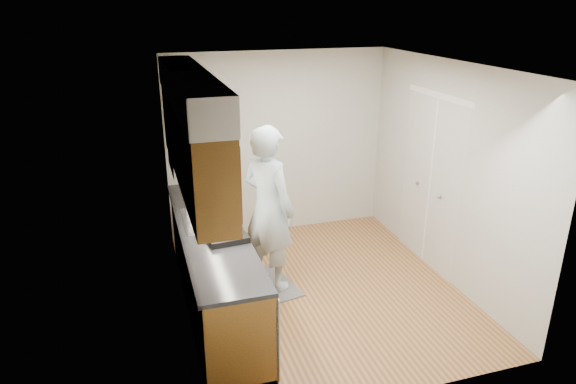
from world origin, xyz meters
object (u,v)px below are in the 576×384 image
(steel_can, at_px, (214,193))
(soap_bottle_b, at_px, (201,189))
(person, at_px, (268,198))
(dish_rack, at_px, (227,237))
(soda_can, at_px, (219,202))
(soap_bottle_a, at_px, (202,194))
(soap_bottle_c, at_px, (210,190))

(steel_can, bearing_deg, soap_bottle_b, 150.20)
(person, xyz_separation_m, dish_rack, (-0.58, -0.61, -0.11))
(soda_can, xyz_separation_m, steel_can, (0.00, 0.32, -0.00))
(dish_rack, bearing_deg, soap_bottle_a, 91.07)
(soap_bottle_a, distance_m, soap_bottle_b, 0.34)
(soap_bottle_a, xyz_separation_m, soap_bottle_b, (0.03, 0.33, -0.06))
(dish_rack, bearing_deg, soda_can, 80.05)
(steel_can, xyz_separation_m, dish_rack, (-0.07, -1.17, -0.03))
(person, relative_size, soap_bottle_b, 12.04)
(soap_bottle_b, xyz_separation_m, soda_can, (0.14, -0.40, -0.03))
(person, height_order, soap_bottle_b, person)
(person, bearing_deg, soap_bottle_c, 9.74)
(person, distance_m, steel_can, 0.75)
(soap_bottle_a, xyz_separation_m, dish_rack, (0.10, -0.92, -0.12))
(person, bearing_deg, steel_can, 9.63)
(soda_can, bearing_deg, soap_bottle_a, 156.95)
(person, relative_size, soap_bottle_a, 7.03)
(person, xyz_separation_m, soap_bottle_b, (-0.65, 0.63, -0.05))
(soap_bottle_a, distance_m, soap_bottle_c, 0.33)
(soap_bottle_c, xyz_separation_m, steel_can, (0.04, -0.04, -0.02))
(person, height_order, soap_bottle_c, person)
(soap_bottle_a, xyz_separation_m, soda_can, (0.17, -0.07, -0.09))
(soap_bottle_a, height_order, soap_bottle_c, soap_bottle_a)
(soda_can, bearing_deg, dish_rack, -94.67)
(soap_bottle_a, relative_size, dish_rack, 0.81)
(soap_bottle_a, xyz_separation_m, steel_can, (0.17, 0.25, -0.09))
(soap_bottle_b, distance_m, soap_bottle_c, 0.11)
(person, bearing_deg, soda_can, 32.86)
(soda_can, xyz_separation_m, dish_rack, (-0.07, -0.84, -0.03))
(soap_bottle_a, height_order, dish_rack, soap_bottle_a)
(soap_bottle_a, distance_m, dish_rack, 0.93)
(soap_bottle_c, bearing_deg, person, -47.48)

